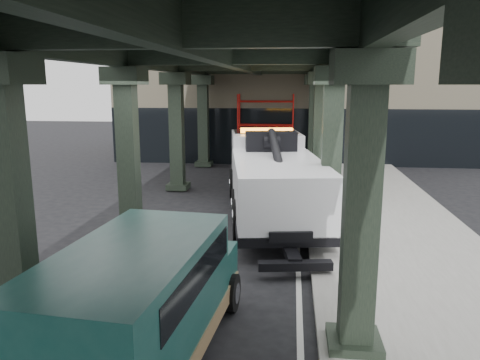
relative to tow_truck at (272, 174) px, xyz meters
The scene contains 8 objects.
ground 4.68m from the tow_truck, 100.45° to the right, with size 90.00×90.00×0.00m, color black.
sidewalk 4.61m from the tow_truck, 32.59° to the right, with size 5.00×40.00×0.15m, color gray.
lane_stripe 2.93m from the tow_truck, 69.25° to the right, with size 0.12×38.00×0.01m, color silver.
viaduct 4.78m from the tow_truck, 117.02° to the right, with size 7.40×32.00×6.40m.
building 15.88m from the tow_truck, 85.63° to the left, with size 22.00×10.00×8.00m, color #C6B793.
scaffolding 10.33m from the tow_truck, 94.48° to the left, with size 3.08×0.88×4.00m.
tow_truck is the anchor object (origin of this frame).
towed_van 9.34m from the tow_truck, 99.98° to the right, with size 2.53×5.45×2.14m.
Camera 1 is at (1.48, -11.42, 4.50)m, focal length 35.00 mm.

